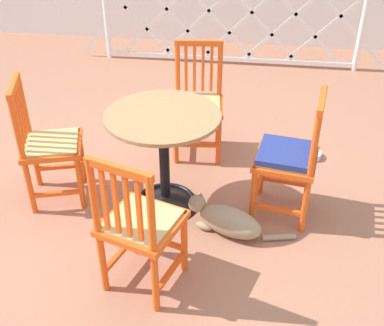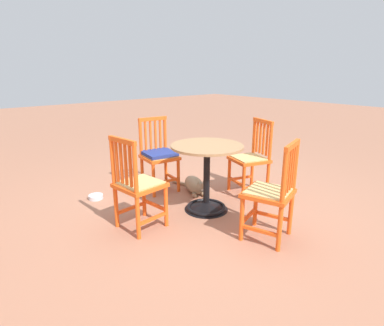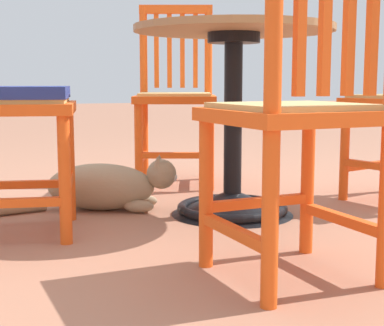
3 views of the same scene
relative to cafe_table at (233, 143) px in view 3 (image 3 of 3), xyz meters
name	(u,v)px [view 3 (image 3 of 3)]	position (x,y,z in m)	size (l,w,h in m)	color
ground_plane	(248,214)	(-0.06, 0.01, -0.28)	(24.00, 24.00, 0.00)	#A36B51
cafe_table	(233,143)	(0.00, 0.00, 0.00)	(0.76, 0.76, 0.73)	black
orange_chair_by_planter	(300,116)	(0.13, 0.77, 0.15)	(0.44, 0.44, 0.91)	#EA5619
orange_chair_near_fence	(175,99)	(0.01, -0.75, 0.15)	(0.50, 0.50, 0.91)	#EA5619
orange_chair_at_corner	(7,103)	(0.83, 0.04, 0.16)	(0.46, 0.46, 0.91)	#EA5619
tabby_cat	(110,187)	(0.45, -0.23, -0.19)	(0.74, 0.35, 0.23)	#9E896B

